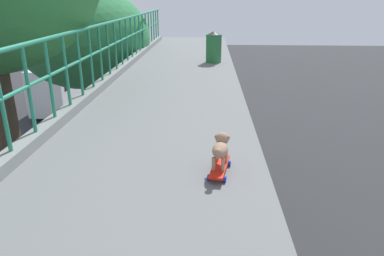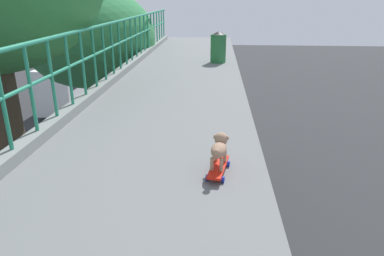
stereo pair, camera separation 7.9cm
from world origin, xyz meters
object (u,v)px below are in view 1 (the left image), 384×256
(car_white_seventh, at_px, (66,152))
(city_bus, at_px, (77,75))
(toy_skateboard, at_px, (220,167))
(small_dog, at_px, (221,147))
(litter_bin, at_px, (214,47))

(car_white_seventh, xyz_separation_m, city_bus, (-3.60, 11.78, 1.13))
(car_white_seventh, distance_m, toy_skateboard, 14.55)
(car_white_seventh, relative_size, city_bus, 0.36)
(toy_skateboard, relative_size, small_dog, 1.39)
(city_bus, relative_size, litter_bin, 14.61)
(small_dog, bearing_deg, litter_bin, 90.15)
(toy_skateboard, distance_m, litter_bin, 6.35)
(toy_skateboard, relative_size, litter_bin, 0.68)
(small_dog, bearing_deg, toy_skateboard, -100.28)
(car_white_seventh, xyz_separation_m, small_dog, (6.82, -11.69, 5.51))
(toy_skateboard, bearing_deg, litter_bin, 90.10)
(city_bus, height_order, small_dog, small_dog)
(car_white_seventh, height_order, small_dog, small_dog)
(city_bus, height_order, toy_skateboard, toy_skateboard)
(city_bus, distance_m, litter_bin, 20.57)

